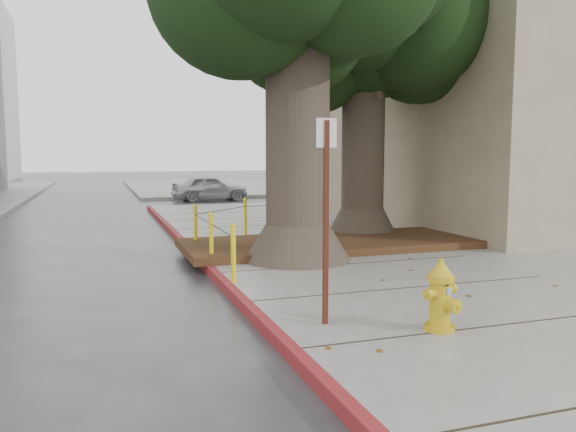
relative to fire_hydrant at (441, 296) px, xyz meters
name	(u,v)px	position (x,y,z in m)	size (l,w,h in m)	color
ground	(377,300)	(0.23, 1.94, -0.56)	(140.00, 140.00, 0.00)	#28282B
sidewalk_main	(564,248)	(6.23, 4.44, -0.48)	(16.00, 26.00, 0.15)	slate
sidewalk_far	(250,186)	(6.23, 31.94, -0.48)	(16.00, 20.00, 0.15)	slate
curb_red	(212,271)	(-1.77, 4.44, -0.48)	(0.14, 26.00, 0.16)	maroon
planter_bed	(330,243)	(1.13, 5.84, -0.33)	(6.40, 2.60, 0.16)	black
building_corner	(526,71)	(10.23, 10.44, 4.44)	(12.00, 13.00, 10.00)	tan
building_side_white	(410,120)	(16.23, 27.94, 3.94)	(10.00, 10.00, 9.00)	silver
building_side_grey	(437,107)	(22.23, 33.94, 5.44)	(12.00, 14.00, 12.00)	slate
tree_far	(375,37)	(2.86, 7.27, 4.46)	(4.50, 3.80, 7.17)	#4C3F33
bollard_ring	(246,224)	(-0.64, 6.32, 0.11)	(3.79, 5.39, 0.95)	yellow
fire_hydrant	(441,296)	(0.00, 0.00, 0.00)	(0.44, 0.44, 0.84)	gold
signpost	(326,209)	(-1.14, 0.66, 0.96)	(0.24, 0.06, 2.42)	#471911
car_silver	(210,188)	(1.37, 21.00, 0.05)	(1.43, 3.55, 1.21)	#B2B2B8
car_red	(365,185)	(9.48, 20.97, 0.03)	(1.24, 3.55, 1.17)	maroon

